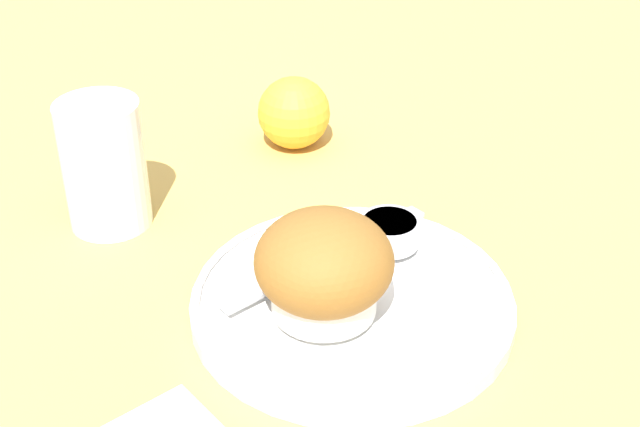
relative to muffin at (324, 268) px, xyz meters
name	(u,v)px	position (x,y,z in m)	size (l,w,h in m)	color
ground_plane	(379,307)	(0.05, -0.01, -0.06)	(3.00, 3.00, 0.00)	tan
plate	(352,302)	(0.03, 0.00, -0.05)	(0.24, 0.24, 0.02)	white
muffin	(324,268)	(0.00, 0.00, 0.00)	(0.10, 0.10, 0.08)	silver
cream_ramekin	(389,230)	(0.09, 0.03, -0.02)	(0.05, 0.05, 0.02)	silver
berry_pair	(288,250)	(0.02, 0.07, -0.03)	(0.03, 0.01, 0.01)	maroon
butter_knife	(328,256)	(0.04, 0.05, -0.03)	(0.20, 0.02, 0.00)	#B7B7BC
orange_fruit	(294,113)	(0.16, 0.24, -0.02)	(0.07, 0.07, 0.07)	#F4A82D
juice_glass	(104,165)	(-0.05, 0.23, 0.00)	(0.07, 0.07, 0.11)	silver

